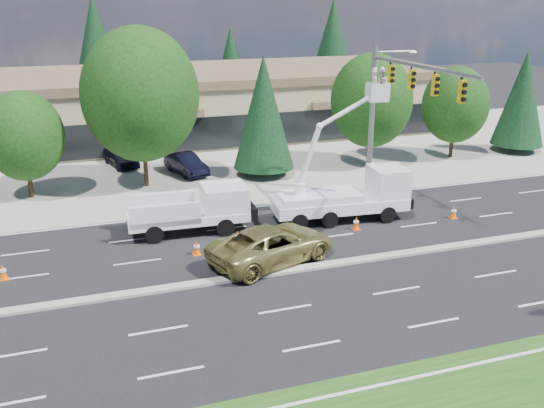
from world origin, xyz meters
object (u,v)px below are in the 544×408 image
object	(u,v)px
utility_pickup	(197,213)
bucket_truck	(351,189)
signal_mast	(391,102)
minivan	(272,244)

from	to	relation	value
utility_pickup	bucket_truck	xyz separation A→B (m)	(8.44, -0.91, 0.78)
utility_pickup	bucket_truck	world-z (taller)	bucket_truck
signal_mast	utility_pickup	world-z (taller)	signal_mast
utility_pickup	minivan	size ratio (longest dim) A/B	1.02
signal_mast	bucket_truck	xyz separation A→B (m)	(-3.13, -1.78, -4.30)
minivan	utility_pickup	bearing A→B (deg)	7.88
bucket_truck	utility_pickup	bearing A→B (deg)	179.17
bucket_truck	minivan	xyz separation A→B (m)	(-5.92, -3.98, -0.90)
signal_mast	minivan	world-z (taller)	signal_mast
utility_pickup	minivan	bearing A→B (deg)	-60.15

